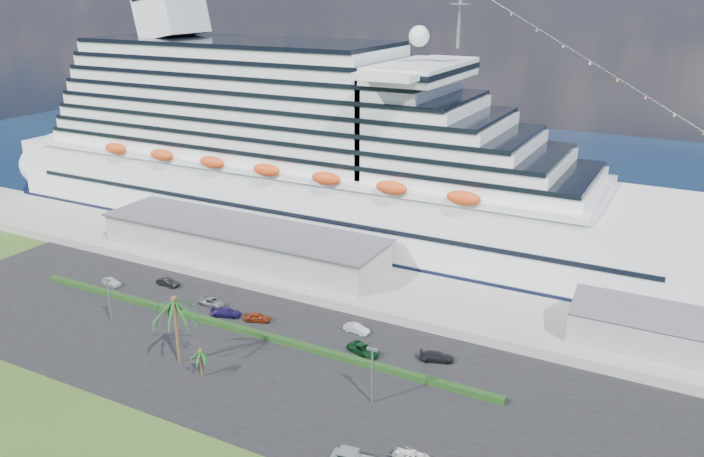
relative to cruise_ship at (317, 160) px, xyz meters
The scene contains 20 objects.
ground 69.56m from the cruise_ship, 71.40° to the right, with size 420.00×420.00×0.00m, color #304918.
asphalt_lot 59.58m from the cruise_ship, 67.89° to the right, with size 140.00×38.00×0.12m, color black.
wharf 35.90m from the cruise_ship, 48.10° to the right, with size 240.00×20.00×1.80m, color gray.
water 71.40m from the cruise_ship, 71.93° to the left, with size 420.00×160.00×0.02m, color black.
cruise_ship is the anchor object (origin of this frame).
terminal_building 26.92m from the cruise_ship, 98.22° to the right, with size 61.00×15.00×6.30m.
port_shed 78.32m from the cruise_ship, 18.08° to the right, with size 24.00×12.31×7.37m.
hedge 52.41m from the cruise_ship, 74.26° to the right, with size 88.00×1.10×0.90m, color black.
lamp_post_left 57.50m from the cruise_ship, 96.59° to the right, with size 1.60×0.35×8.27m.
lamp_post_right 70.64m from the cruise_ship, 53.44° to the right, with size 1.60×0.35×8.27m.
palm_tall 61.56m from the cruise_ship, 79.12° to the right, with size 8.82×8.82×11.13m.
palm_short 65.13m from the cruise_ship, 74.52° to the right, with size 3.53×3.53×4.56m.
parked_car_0 50.70m from the cruise_ship, 112.73° to the right, with size 1.71×4.25×1.45m, color silver.
parked_car_1 43.71m from the cruise_ship, 102.91° to the right, with size 1.57×4.50×1.48m, color black.
parked_car_2 45.49m from the cruise_ship, 85.21° to the right, with size 2.27×4.92×1.37m, color slate.
parked_car_3 48.09m from the cruise_ship, 79.43° to the right, with size 2.09×5.13×1.49m, color #1A1344.
parked_car_4 48.57m from the cruise_ship, 72.10° to the right, with size 1.81×4.49×1.53m, color maroon.
parked_car_5 52.36m from the cruise_ship, 52.23° to the right, with size 1.52×4.34×1.43m, color #B0B3B8.
parked_car_6 58.98m from the cruise_ship, 52.34° to the right, with size 2.52×5.46×1.52m, color #0D3416.
parked_car_7 63.54m from the cruise_ship, 42.66° to the right, with size 2.07×5.09×1.48m, color black.
Camera 1 is at (54.75, -63.29, 53.03)m, focal length 35.00 mm.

